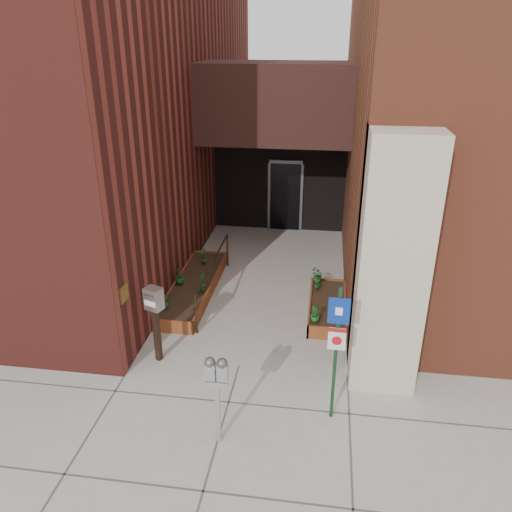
% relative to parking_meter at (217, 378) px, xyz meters
% --- Properties ---
extents(ground, '(80.00, 80.00, 0.00)m').
position_rel_parking_meter_xyz_m(ground, '(-0.02, 1.86, -1.17)').
color(ground, '#9E9991').
rests_on(ground, ground).
extents(architecture, '(20.00, 14.60, 10.00)m').
position_rel_parking_meter_xyz_m(architecture, '(-0.20, 8.76, 3.81)').
color(architecture, maroon).
rests_on(architecture, ground).
extents(planter_left, '(0.90, 3.60, 0.30)m').
position_rel_parking_meter_xyz_m(planter_left, '(-1.57, 4.56, -1.04)').
color(planter_left, brown).
rests_on(planter_left, ground).
extents(planter_right, '(0.80, 2.20, 0.30)m').
position_rel_parking_meter_xyz_m(planter_right, '(1.58, 4.06, -1.04)').
color(planter_right, brown).
rests_on(planter_right, ground).
extents(handrail, '(0.04, 3.34, 0.90)m').
position_rel_parking_meter_xyz_m(handrail, '(-1.07, 4.51, -0.42)').
color(handrail, black).
rests_on(handrail, ground).
extents(parking_meter, '(0.34, 0.16, 1.51)m').
position_rel_parking_meter_xyz_m(parking_meter, '(0.00, 0.00, 0.00)').
color(parking_meter, '#A5A5A8').
rests_on(parking_meter, ground).
extents(sign_post, '(0.32, 0.08, 2.35)m').
position_rel_parking_meter_xyz_m(sign_post, '(1.68, 0.76, 0.28)').
color(sign_post, '#13351C').
rests_on(sign_post, ground).
extents(payment_dropbox, '(0.36, 0.31, 1.53)m').
position_rel_parking_meter_xyz_m(payment_dropbox, '(-1.56, 1.87, -0.07)').
color(payment_dropbox, black).
rests_on(payment_dropbox, ground).
extents(shrub_left_a, '(0.43, 0.43, 0.34)m').
position_rel_parking_meter_xyz_m(shrub_left_a, '(-1.87, 3.34, -0.70)').
color(shrub_left_a, '#2B5E1A').
rests_on(shrub_left_a, planter_left).
extents(shrub_left_b, '(0.28, 0.28, 0.38)m').
position_rel_parking_meter_xyz_m(shrub_left_b, '(-1.27, 4.16, -0.68)').
color(shrub_left_b, '#1E5017').
rests_on(shrub_left_b, planter_left).
extents(shrub_left_c, '(0.28, 0.28, 0.38)m').
position_rel_parking_meter_xyz_m(shrub_left_c, '(-1.87, 4.43, -0.68)').
color(shrub_left_c, '#1A5819').
rests_on(shrub_left_c, planter_left).
extents(shrub_left_d, '(0.30, 0.30, 0.41)m').
position_rel_parking_meter_xyz_m(shrub_left_d, '(-1.58, 5.59, -0.66)').
color(shrub_left_d, '#23621C').
rests_on(shrub_left_d, planter_left).
extents(shrub_right_a, '(0.26, 0.26, 0.34)m').
position_rel_parking_meter_xyz_m(shrub_right_a, '(1.33, 3.16, -0.70)').
color(shrub_right_a, '#19571D').
rests_on(shrub_right_a, planter_right).
extents(shrub_right_b, '(0.24, 0.24, 0.35)m').
position_rel_parking_meter_xyz_m(shrub_right_b, '(1.33, 4.58, -0.69)').
color(shrub_right_b, '#17521C').
rests_on(shrub_right_b, planter_right).
extents(shrub_right_c, '(0.41, 0.41, 0.33)m').
position_rel_parking_meter_xyz_m(shrub_right_c, '(1.33, 4.96, -0.70)').
color(shrub_right_c, '#1B601E').
rests_on(shrub_right_c, planter_right).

